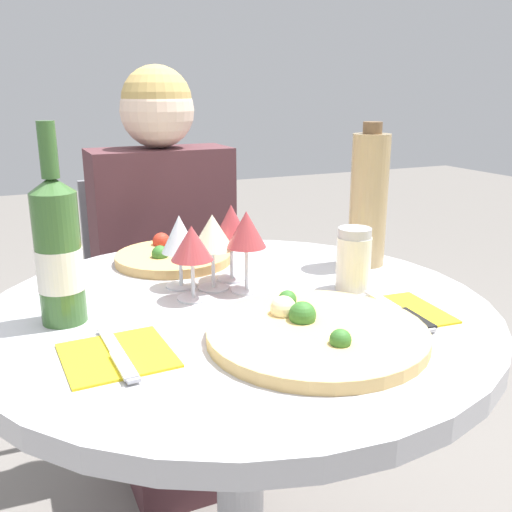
{
  "coord_description": "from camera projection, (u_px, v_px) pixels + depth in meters",
  "views": [
    {
      "loc": [
        -0.37,
        -0.88,
        1.15
      ],
      "look_at": [
        0.01,
        -0.05,
        0.88
      ],
      "focal_mm": 40.0,
      "sensor_mm": 36.0,
      "label": 1
    }
  ],
  "objects": [
    {
      "name": "wine_bottle",
      "position": [
        58.0,
        251.0,
        0.91
      ],
      "size": [
        0.07,
        0.07,
        0.32
      ],
      "color": "#38602D",
      "rests_on": "dining_table"
    },
    {
      "name": "wine_glass_back_right",
      "position": [
        231.0,
        225.0,
        1.12
      ],
      "size": [
        0.07,
        0.07,
        0.15
      ],
      "color": "silver",
      "rests_on": "dining_table"
    },
    {
      "name": "sugar_shaker",
      "position": [
        354.0,
        259.0,
        1.08
      ],
      "size": [
        0.07,
        0.07,
        0.12
      ],
      "color": "silver",
      "rests_on": "dining_table"
    },
    {
      "name": "dining_table",
      "position": [
        239.0,
        385.0,
        1.06
      ],
      "size": [
        0.9,
        0.9,
        0.78
      ],
      "color": "#B2B2B7",
      "rests_on": "ground_plane"
    },
    {
      "name": "wine_glass_front_left",
      "position": [
        192.0,
        245.0,
        1.01
      ],
      "size": [
        0.08,
        0.08,
        0.14
      ],
      "color": "silver",
      "rests_on": "dining_table"
    },
    {
      "name": "place_setting_right",
      "position": [
        399.0,
        312.0,
        0.97
      ],
      "size": [
        0.16,
        0.19,
        0.01
      ],
      "color": "yellow",
      "rests_on": "dining_table"
    },
    {
      "name": "pizza_large",
      "position": [
        315.0,
        332.0,
        0.87
      ],
      "size": [
        0.34,
        0.34,
        0.05
      ],
      "color": "#DBB26B",
      "rests_on": "dining_table"
    },
    {
      "name": "seated_diner",
      "position": [
        172.0,
        300.0,
        1.67
      ],
      "size": [
        0.4,
        0.4,
        1.21
      ],
      "rotation": [
        0.0,
        0.0,
        3.14
      ],
      "color": "#512D33",
      "rests_on": "ground_plane"
    },
    {
      "name": "wine_glass_center",
      "position": [
        212.0,
        234.0,
        1.07
      ],
      "size": [
        0.08,
        0.08,
        0.15
      ],
      "color": "silver",
      "rests_on": "dining_table"
    },
    {
      "name": "tall_carafe",
      "position": [
        369.0,
        199.0,
        1.21
      ],
      "size": [
        0.08,
        0.08,
        0.3
      ],
      "color": "tan",
      "rests_on": "dining_table"
    },
    {
      "name": "chair_behind_diner",
      "position": [
        162.0,
        321.0,
        1.82
      ],
      "size": [
        0.41,
        0.41,
        0.88
      ],
      "rotation": [
        0.0,
        0.0,
        3.14
      ],
      "color": "slate",
      "rests_on": "ground_plane"
    },
    {
      "name": "wine_glass_back_left",
      "position": [
        180.0,
        236.0,
        1.08
      ],
      "size": [
        0.07,
        0.07,
        0.14
      ],
      "color": "silver",
      "rests_on": "dining_table"
    },
    {
      "name": "place_setting_left",
      "position": [
        118.0,
        355.0,
        0.81
      ],
      "size": [
        0.16,
        0.19,
        0.01
      ],
      "color": "yellow",
      "rests_on": "dining_table"
    },
    {
      "name": "wine_glass_front_right",
      "position": [
        246.0,
        231.0,
        1.05
      ],
      "size": [
        0.07,
        0.07,
        0.15
      ],
      "color": "silver",
      "rests_on": "dining_table"
    },
    {
      "name": "pizza_small_far",
      "position": [
        176.0,
        256.0,
        1.26
      ],
      "size": [
        0.25,
        0.25,
        0.05
      ],
      "color": "tan",
      "rests_on": "dining_table"
    }
  ]
}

